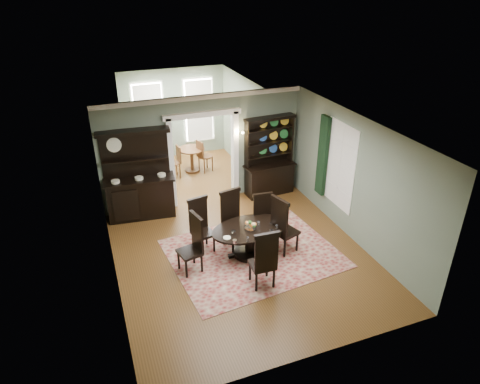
{
  "coord_description": "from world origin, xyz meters",
  "views": [
    {
      "loc": [
        -2.85,
        -7.37,
        5.76
      ],
      "look_at": [
        0.15,
        0.6,
        1.36
      ],
      "focal_mm": 32.0,
      "sensor_mm": 36.0,
      "label": 1
    }
  ],
  "objects_px": {
    "parlor_table": "(192,156)",
    "welsh_dresser": "(269,167)",
    "dining_table": "(250,236)",
    "sideboard": "(140,187)"
  },
  "relations": [
    {
      "from": "sideboard",
      "to": "parlor_table",
      "type": "bearing_deg",
      "value": 54.84
    },
    {
      "from": "dining_table",
      "to": "parlor_table",
      "type": "xyz_separation_m",
      "value": [
        -0.04,
        4.89,
        0.02
      ]
    },
    {
      "from": "sideboard",
      "to": "dining_table",
      "type": "bearing_deg",
      "value": -46.75
    },
    {
      "from": "sideboard",
      "to": "parlor_table",
      "type": "height_order",
      "value": "sideboard"
    },
    {
      "from": "welsh_dresser",
      "to": "parlor_table",
      "type": "distance_m",
      "value": 2.82
    },
    {
      "from": "dining_table",
      "to": "sideboard",
      "type": "height_order",
      "value": "sideboard"
    },
    {
      "from": "parlor_table",
      "to": "welsh_dresser",
      "type": "bearing_deg",
      "value": -52.95
    },
    {
      "from": "welsh_dresser",
      "to": "parlor_table",
      "type": "xyz_separation_m",
      "value": [
        -1.69,
        2.24,
        -0.31
      ]
    },
    {
      "from": "welsh_dresser",
      "to": "sideboard",
      "type": "bearing_deg",
      "value": 176.26
    },
    {
      "from": "welsh_dresser",
      "to": "parlor_table",
      "type": "height_order",
      "value": "welsh_dresser"
    }
  ]
}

